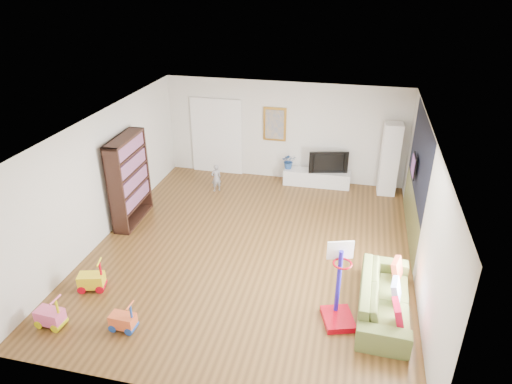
% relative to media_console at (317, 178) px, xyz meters
% --- Properties ---
extents(floor, '(6.50, 7.50, 0.00)m').
position_rel_media_console_xyz_m(floor, '(-0.98, -3.46, -0.21)').
color(floor, brown).
rests_on(floor, ground).
extents(ceiling, '(6.50, 7.50, 0.00)m').
position_rel_media_console_xyz_m(ceiling, '(-0.98, -3.46, 2.49)').
color(ceiling, white).
rests_on(ceiling, ground).
extents(wall_back, '(6.50, 0.00, 2.70)m').
position_rel_media_console_xyz_m(wall_back, '(-0.98, 0.29, 1.14)').
color(wall_back, silver).
rests_on(wall_back, ground).
extents(wall_front, '(6.50, 0.00, 2.70)m').
position_rel_media_console_xyz_m(wall_front, '(-0.98, -7.21, 1.14)').
color(wall_front, silver).
rests_on(wall_front, ground).
extents(wall_left, '(0.00, 7.50, 2.70)m').
position_rel_media_console_xyz_m(wall_left, '(-4.23, -3.46, 1.14)').
color(wall_left, white).
rests_on(wall_left, ground).
extents(wall_right, '(0.00, 7.50, 2.70)m').
position_rel_media_console_xyz_m(wall_right, '(2.27, -3.46, 1.14)').
color(wall_right, silver).
rests_on(wall_right, ground).
extents(navy_accent, '(0.01, 3.20, 1.70)m').
position_rel_media_console_xyz_m(navy_accent, '(2.26, -2.06, 1.64)').
color(navy_accent, black).
rests_on(navy_accent, wall_right).
extents(olive_wainscot, '(0.01, 3.20, 1.00)m').
position_rel_media_console_xyz_m(olive_wainscot, '(2.26, -2.06, 0.29)').
color(olive_wainscot, brown).
rests_on(olive_wainscot, wall_right).
extents(doorway, '(1.45, 0.06, 2.10)m').
position_rel_media_console_xyz_m(doorway, '(-2.88, 0.25, 0.84)').
color(doorway, white).
rests_on(doorway, ground).
extents(painting_back, '(0.62, 0.06, 0.92)m').
position_rel_media_console_xyz_m(painting_back, '(-1.23, 0.25, 1.34)').
color(painting_back, gold).
rests_on(painting_back, wall_back).
extents(artwork_right, '(0.04, 0.56, 0.46)m').
position_rel_media_console_xyz_m(artwork_right, '(2.19, -1.86, 1.34)').
color(artwork_right, '#7F3F8C').
rests_on(artwork_right, wall_right).
extents(media_console, '(1.79, 0.48, 0.41)m').
position_rel_media_console_xyz_m(media_console, '(0.00, 0.00, 0.00)').
color(media_console, silver).
rests_on(media_console, ground).
extents(tall_cabinet, '(0.46, 0.46, 1.90)m').
position_rel_media_console_xyz_m(tall_cabinet, '(1.82, -0.07, 0.74)').
color(tall_cabinet, white).
rests_on(tall_cabinet, ground).
extents(bookshelf, '(0.43, 1.41, 2.04)m').
position_rel_media_console_xyz_m(bookshelf, '(-3.96, -2.86, 0.81)').
color(bookshelf, black).
rests_on(bookshelf, ground).
extents(sofa, '(0.90, 2.15, 0.62)m').
position_rel_media_console_xyz_m(sofa, '(1.68, -4.84, 0.10)').
color(sofa, '#5F6D34').
rests_on(sofa, ground).
extents(basketball_hoop, '(0.66, 0.73, 1.45)m').
position_rel_media_console_xyz_m(basketball_hoop, '(0.94, -5.26, 0.52)').
color(basketball_hoop, '#A90210').
rests_on(basketball_hoop, ground).
extents(ride_on_yellow, '(0.51, 0.39, 0.61)m').
position_rel_media_console_xyz_m(ride_on_yellow, '(-3.52, -5.41, 0.10)').
color(ride_on_yellow, yellow).
rests_on(ride_on_yellow, ground).
extents(ride_on_orange, '(0.41, 0.26, 0.54)m').
position_rel_media_console_xyz_m(ride_on_orange, '(-2.47, -6.23, 0.06)').
color(ride_on_orange, '#E35C2F').
rests_on(ride_on_orange, ground).
extents(ride_on_pink, '(0.46, 0.30, 0.59)m').
position_rel_media_console_xyz_m(ride_on_pink, '(-3.68, -6.42, 0.09)').
color(ride_on_pink, '#F1598F').
rests_on(ride_on_pink, ground).
extents(child, '(0.33, 0.31, 0.75)m').
position_rel_media_console_xyz_m(child, '(-2.54, -0.97, 0.17)').
color(child, gray).
rests_on(child, ground).
extents(tv, '(1.04, 0.38, 0.60)m').
position_rel_media_console_xyz_m(tv, '(0.27, 0.03, 0.51)').
color(tv, black).
rests_on(tv, media_console).
extents(vase_plant, '(0.44, 0.40, 0.42)m').
position_rel_media_console_xyz_m(vase_plant, '(-0.77, 0.01, 0.42)').
color(vase_plant, navy).
rests_on(vase_plant, media_console).
extents(pillow_left, '(0.14, 0.39, 0.38)m').
position_rel_media_console_xyz_m(pillow_left, '(1.85, -5.43, 0.28)').
color(pillow_left, red).
rests_on(pillow_left, sofa).
extents(pillow_center, '(0.15, 0.38, 0.37)m').
position_rel_media_console_xyz_m(pillow_center, '(1.84, -4.84, 0.28)').
color(pillow_center, white).
rests_on(pillow_center, sofa).
extents(pillow_right, '(0.19, 0.37, 0.36)m').
position_rel_media_console_xyz_m(pillow_right, '(1.89, -4.21, 0.28)').
color(pillow_right, '#B9432A').
rests_on(pillow_right, sofa).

